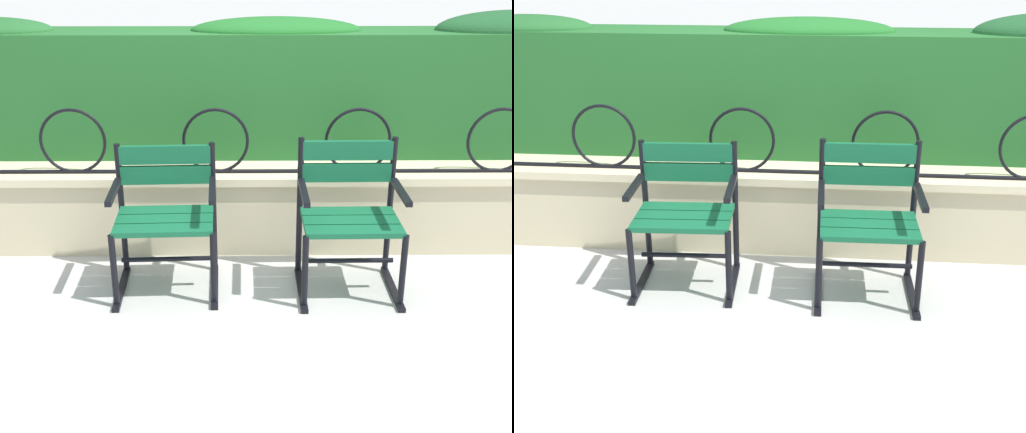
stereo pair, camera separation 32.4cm
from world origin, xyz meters
TOP-DOWN VIEW (x-y plane):
  - ground_plane at (0.00, 0.00)m, footprint 60.00×60.00m
  - stone_wall at (0.00, 0.97)m, footprint 7.34×0.41m
  - iron_arch_fence at (-0.21, 0.90)m, footprint 6.80×0.02m
  - hedge_row at (0.04, 1.39)m, footprint 7.19×0.48m
  - park_chair_left at (-0.52, 0.43)m, footprint 0.61×0.54m
  - park_chair_right at (0.54, 0.40)m, footprint 0.59×0.53m

SIDE VIEW (x-z plane):
  - ground_plane at x=0.00m, z-range 0.00..0.00m
  - stone_wall at x=0.00m, z-range 0.00..0.54m
  - park_chair_left at x=-0.52m, z-range 0.04..0.87m
  - park_chair_right at x=0.54m, z-range 0.03..0.90m
  - iron_arch_fence at x=-0.21m, z-range 0.51..0.93m
  - hedge_row at x=0.04m, z-range 0.51..1.46m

